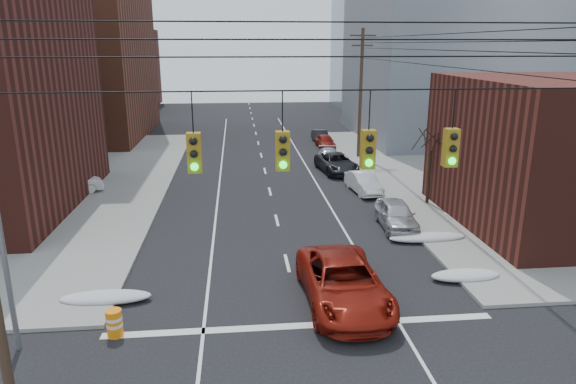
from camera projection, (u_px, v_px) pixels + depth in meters
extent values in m
cube|color=#4D1E17|center=(79.00, 69.00, 78.71)|extent=(22.00, 18.00, 12.00)
cube|color=gray|center=(469.00, 16.00, 52.84)|extent=(22.00, 20.00, 25.00)
cube|color=gray|center=(406.00, 35.00, 78.31)|extent=(20.00, 18.00, 22.00)
cylinder|color=#473323|center=(360.00, 95.00, 43.92)|extent=(0.28, 0.28, 11.00)
cube|color=#473323|center=(363.00, 35.00, 42.57)|extent=(2.20, 0.12, 0.12)
cube|color=#473323|center=(362.00, 45.00, 42.79)|extent=(1.80, 0.12, 0.12)
cylinder|color=black|center=(323.00, 90.00, 12.61)|extent=(17.00, 0.04, 0.04)
cylinder|color=black|center=(192.00, 112.00, 12.44)|extent=(0.03, 0.03, 1.00)
cube|color=olive|center=(194.00, 153.00, 12.72)|extent=(0.35, 0.30, 1.00)
sphere|color=black|center=(193.00, 141.00, 12.47)|extent=(0.20, 0.20, 0.20)
sphere|color=black|center=(194.00, 154.00, 12.56)|extent=(0.20, 0.20, 0.20)
sphere|color=#0CE526|center=(194.00, 167.00, 12.65)|extent=(0.20, 0.20, 0.20)
cylinder|color=black|center=(282.00, 111.00, 12.65)|extent=(0.03, 0.03, 1.00)
cube|color=olive|center=(283.00, 151.00, 12.93)|extent=(0.35, 0.30, 1.00)
sphere|color=black|center=(283.00, 140.00, 12.68)|extent=(0.20, 0.20, 0.20)
sphere|color=black|center=(283.00, 152.00, 12.77)|extent=(0.20, 0.20, 0.20)
sphere|color=#0CE526|center=(283.00, 165.00, 12.86)|extent=(0.20, 0.20, 0.20)
cylinder|color=black|center=(370.00, 110.00, 12.87)|extent=(0.03, 0.03, 1.00)
cube|color=olive|center=(368.00, 149.00, 13.14)|extent=(0.35, 0.30, 1.00)
sphere|color=black|center=(370.00, 138.00, 12.89)|extent=(0.20, 0.20, 0.20)
sphere|color=black|center=(370.00, 151.00, 12.98)|extent=(0.20, 0.20, 0.20)
sphere|color=#0CE526|center=(369.00, 163.00, 13.07)|extent=(0.20, 0.20, 0.20)
cylinder|color=black|center=(454.00, 109.00, 13.08)|extent=(0.03, 0.03, 1.00)
cube|color=olive|center=(451.00, 148.00, 13.35)|extent=(0.35, 0.30, 1.00)
sphere|color=black|center=(454.00, 137.00, 13.10)|extent=(0.20, 0.20, 0.20)
sphere|color=black|center=(453.00, 149.00, 13.19)|extent=(0.20, 0.20, 0.20)
sphere|color=#0CE526|center=(452.00, 161.00, 13.28)|extent=(0.20, 0.20, 0.20)
cylinder|color=black|center=(429.00, 178.00, 31.68)|extent=(0.20, 0.20, 3.50)
cylinder|color=black|center=(437.00, 140.00, 31.19)|extent=(0.27, 0.82, 1.19)
cylinder|color=black|center=(432.00, 138.00, 31.58)|extent=(1.17, 0.54, 1.38)
cylinder|color=black|center=(421.00, 137.00, 31.67)|extent=(1.44, 1.00, 1.48)
cylinder|color=black|center=(425.00, 141.00, 31.06)|extent=(0.17, 0.84, 1.19)
cylinder|color=black|center=(427.00, 141.00, 30.57)|extent=(0.82, 0.99, 1.40)
cylinder|color=black|center=(438.00, 141.00, 30.20)|extent=(1.74, 0.21, 1.43)
cylinder|color=black|center=(438.00, 141.00, 30.86)|extent=(0.48, 0.73, 1.20)
ellipsoid|color=silver|center=(106.00, 297.00, 19.96)|extent=(3.50, 1.08, 0.42)
ellipsoid|color=silver|center=(465.00, 275.00, 21.86)|extent=(3.00, 1.08, 0.42)
ellipsoid|color=silver|center=(427.00, 237.00, 26.16)|extent=(4.00, 1.08, 0.42)
imported|color=maroon|center=(343.00, 282.00, 19.70)|extent=(3.11, 6.45, 1.77)
imported|color=silver|center=(396.00, 215.00, 27.97)|extent=(2.00, 4.49, 1.50)
imported|color=white|center=(364.00, 183.00, 34.70)|extent=(1.91, 4.27, 1.36)
imported|color=black|center=(337.00, 163.00, 40.20)|extent=(3.07, 5.56, 1.47)
imported|color=#ADAEB2|center=(329.00, 157.00, 42.90)|extent=(2.17, 4.51, 1.27)
imported|color=maroon|center=(325.00, 141.00, 49.76)|extent=(1.61, 3.82, 1.29)
imported|color=black|center=(321.00, 136.00, 52.56)|extent=(1.53, 3.81, 1.23)
imported|color=silver|center=(71.00, 184.00, 34.01)|extent=(4.19, 2.62, 1.30)
imported|color=#9E9DA2|center=(41.00, 179.00, 34.92)|extent=(5.19, 2.75, 1.39)
imported|color=#AEAFB3|center=(29.00, 173.00, 36.50)|extent=(4.47, 3.25, 1.41)
cylinder|color=orange|center=(114.00, 323.00, 17.58)|extent=(0.70, 0.70, 0.98)
cylinder|color=white|center=(114.00, 318.00, 17.53)|extent=(0.71, 0.71, 0.12)
cylinder|color=white|center=(115.00, 324.00, 17.60)|extent=(0.71, 0.71, 0.12)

